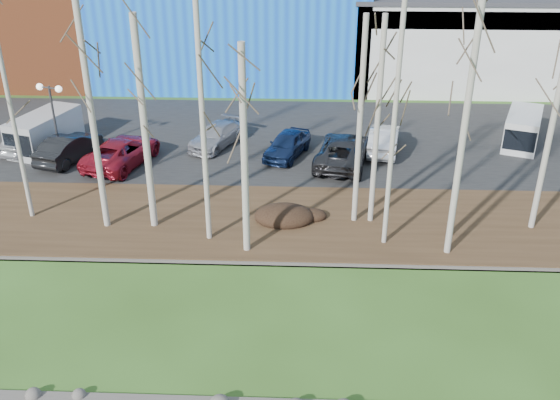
{
  "coord_description": "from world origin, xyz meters",
  "views": [
    {
      "loc": [
        -0.51,
        -10.38,
        13.74
      ],
      "look_at": [
        -1.41,
        11.84,
        2.5
      ],
      "focal_mm": 40.0,
      "sensor_mm": 36.0,
      "label": 1
    }
  ],
  "objects_px": {
    "van_white": "(522,130)",
    "van_grey": "(43,132)",
    "car_2": "(122,152)",
    "car_1": "(69,148)",
    "street_lamp": "(51,100)",
    "car_0": "(28,138)",
    "car_3": "(216,136)",
    "car_5": "(384,139)",
    "car_4": "(287,144)",
    "car_6": "(343,151)"
  },
  "relations": [
    {
      "from": "van_white",
      "to": "car_4",
      "type": "bearing_deg",
      "value": -149.34
    },
    {
      "from": "car_2",
      "to": "van_grey",
      "type": "xyz_separation_m",
      "value": [
        -5.07,
        2.01,
        0.27
      ]
    },
    {
      "from": "car_0",
      "to": "car_2",
      "type": "height_order",
      "value": "car_2"
    },
    {
      "from": "car_2",
      "to": "van_grey",
      "type": "height_order",
      "value": "van_grey"
    },
    {
      "from": "car_3",
      "to": "van_grey",
      "type": "bearing_deg",
      "value": -152.01
    },
    {
      "from": "van_white",
      "to": "van_grey",
      "type": "xyz_separation_m",
      "value": [
        -27.58,
        -1.75,
        0.07
      ]
    },
    {
      "from": "street_lamp",
      "to": "car_2",
      "type": "relative_size",
      "value": 0.78
    },
    {
      "from": "car_1",
      "to": "street_lamp",
      "type": "bearing_deg",
      "value": -18.26
    },
    {
      "from": "car_0",
      "to": "car_5",
      "type": "bearing_deg",
      "value": -164.03
    },
    {
      "from": "car_4",
      "to": "van_white",
      "type": "relative_size",
      "value": 0.88
    },
    {
      "from": "car_1",
      "to": "car_2",
      "type": "distance_m",
      "value": 3.1
    },
    {
      "from": "car_5",
      "to": "car_2",
      "type": "bearing_deg",
      "value": 19.59
    },
    {
      "from": "street_lamp",
      "to": "car_5",
      "type": "relative_size",
      "value": 0.92
    },
    {
      "from": "street_lamp",
      "to": "car_0",
      "type": "distance_m",
      "value": 3.41
    },
    {
      "from": "street_lamp",
      "to": "van_white",
      "type": "bearing_deg",
      "value": 23.24
    },
    {
      "from": "car_2",
      "to": "van_grey",
      "type": "bearing_deg",
      "value": -5.68
    },
    {
      "from": "car_1",
      "to": "car_3",
      "type": "xyz_separation_m",
      "value": [
        7.81,
        2.44,
        -0.1
      ]
    },
    {
      "from": "street_lamp",
      "to": "car_6",
      "type": "height_order",
      "value": "street_lamp"
    },
    {
      "from": "car_1",
      "to": "car_3",
      "type": "distance_m",
      "value": 8.19
    },
    {
      "from": "car_0",
      "to": "van_grey",
      "type": "distance_m",
      "value": 0.91
    },
    {
      "from": "street_lamp",
      "to": "car_3",
      "type": "relative_size",
      "value": 0.95
    },
    {
      "from": "car_0",
      "to": "car_4",
      "type": "height_order",
      "value": "car_0"
    },
    {
      "from": "car_3",
      "to": "van_white",
      "type": "relative_size",
      "value": 0.93
    },
    {
      "from": "street_lamp",
      "to": "car_2",
      "type": "height_order",
      "value": "street_lamp"
    },
    {
      "from": "car_0",
      "to": "car_2",
      "type": "bearing_deg",
      "value": 176.76
    },
    {
      "from": "car_5",
      "to": "van_grey",
      "type": "xyz_separation_m",
      "value": [
        -19.44,
        -0.45,
        0.27
      ]
    },
    {
      "from": "car_0",
      "to": "car_3",
      "type": "relative_size",
      "value": 0.95
    },
    {
      "from": "car_4",
      "to": "van_grey",
      "type": "distance_m",
      "value": 13.99
    },
    {
      "from": "car_5",
      "to": "car_6",
      "type": "distance_m",
      "value": 3.06
    },
    {
      "from": "car_3",
      "to": "car_6",
      "type": "bearing_deg",
      "value": 4.92
    },
    {
      "from": "car_0",
      "to": "car_1",
      "type": "relative_size",
      "value": 0.93
    },
    {
      "from": "car_1",
      "to": "van_white",
      "type": "distance_m",
      "value": 25.79
    },
    {
      "from": "car_1",
      "to": "car_6",
      "type": "distance_m",
      "value": 15.04
    },
    {
      "from": "car_2",
      "to": "car_6",
      "type": "height_order",
      "value": "car_6"
    },
    {
      "from": "car_0",
      "to": "car_5",
      "type": "xyz_separation_m",
      "value": [
        20.29,
        0.59,
        0.03
      ]
    },
    {
      "from": "van_white",
      "to": "street_lamp",
      "type": "bearing_deg",
      "value": -152.64
    },
    {
      "from": "street_lamp",
      "to": "car_4",
      "type": "xyz_separation_m",
      "value": [
        12.74,
        0.55,
        -2.55
      ]
    },
    {
      "from": "car_0",
      "to": "van_white",
      "type": "xyz_separation_m",
      "value": [
        28.42,
        1.89,
        0.24
      ]
    },
    {
      "from": "car_4",
      "to": "van_white",
      "type": "height_order",
      "value": "van_white"
    },
    {
      "from": "car_2",
      "to": "car_5",
      "type": "relative_size",
      "value": 1.19
    },
    {
      "from": "car_4",
      "to": "car_5",
      "type": "bearing_deg",
      "value": 29.84
    },
    {
      "from": "car_1",
      "to": "car_6",
      "type": "bearing_deg",
      "value": -163.23
    },
    {
      "from": "car_2",
      "to": "car_3",
      "type": "relative_size",
      "value": 1.22
    },
    {
      "from": "car_3",
      "to": "van_grey",
      "type": "distance_m",
      "value": 9.87
    },
    {
      "from": "street_lamp",
      "to": "car_2",
      "type": "distance_m",
      "value": 4.68
    },
    {
      "from": "car_6",
      "to": "car_4",
      "type": "bearing_deg",
      "value": -5.98
    },
    {
      "from": "street_lamp",
      "to": "car_3",
      "type": "height_order",
      "value": "street_lamp"
    },
    {
      "from": "street_lamp",
      "to": "van_white",
      "type": "distance_m",
      "value": 26.58
    },
    {
      "from": "car_2",
      "to": "street_lamp",
      "type": "bearing_deg",
      "value": 1.53
    },
    {
      "from": "van_grey",
      "to": "car_5",
      "type": "bearing_deg",
      "value": 18.42
    }
  ]
}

